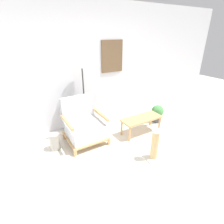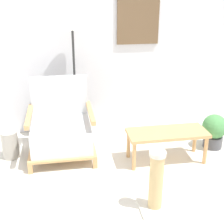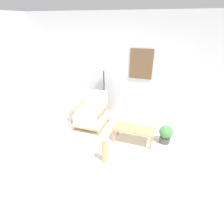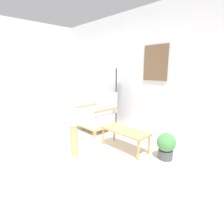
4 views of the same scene
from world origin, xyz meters
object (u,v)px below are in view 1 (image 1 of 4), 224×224
(armchair, at_px, (84,126))
(vase, at_px, (55,142))
(coffee_table, at_px, (141,120))
(scratching_post, at_px, (154,147))
(potted_plant, at_px, (157,113))
(floor_lamp, at_px, (82,64))

(armchair, distance_m, vase, 0.63)
(coffee_table, height_order, vase, coffee_table)
(armchair, height_order, scratching_post, armchair)
(armchair, distance_m, scratching_post, 1.42)
(potted_plant, bearing_deg, floor_lamp, 161.67)
(potted_plant, relative_size, scratching_post, 0.73)
(vase, height_order, potted_plant, potted_plant)
(vase, bearing_deg, floor_lamp, 26.27)
(armchair, distance_m, floor_lamp, 1.25)
(armchair, bearing_deg, potted_plant, -4.02)
(potted_plant, xyz_separation_m, scratching_post, (-1.07, -1.03, 0.02))
(armchair, relative_size, vase, 2.72)
(coffee_table, bearing_deg, potted_plant, 17.29)
(floor_lamp, bearing_deg, coffee_table, -38.08)
(vase, bearing_deg, potted_plant, -3.59)
(potted_plant, height_order, scratching_post, scratching_post)
(coffee_table, height_order, scratching_post, scratching_post)
(floor_lamp, distance_m, potted_plant, 2.17)
(floor_lamp, height_order, potted_plant, floor_lamp)
(coffee_table, xyz_separation_m, vase, (-1.80, 0.37, -0.16))
(floor_lamp, xyz_separation_m, potted_plant, (1.68, -0.56, -1.26))
(scratching_post, bearing_deg, vase, 140.06)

